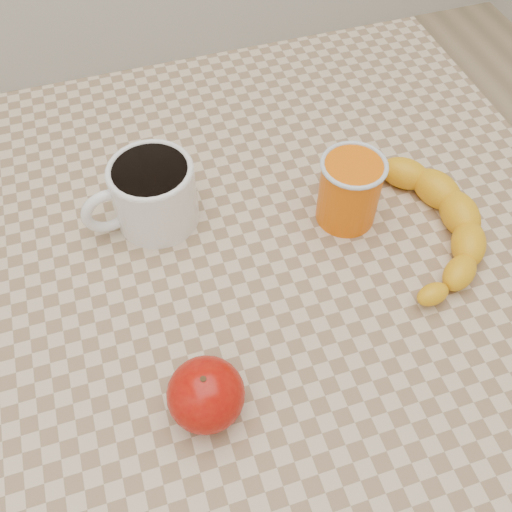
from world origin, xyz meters
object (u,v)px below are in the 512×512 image
object	(u,v)px
table	(256,307)
apple	(206,394)
orange_juice_glass	(349,190)
banana	(413,219)
coffee_mug	(152,192)

from	to	relation	value
table	apple	size ratio (longest dim) A/B	9.80
table	orange_juice_glass	bearing A→B (deg)	17.44
orange_juice_glass	banana	size ratio (longest dim) A/B	0.33
table	apple	bearing A→B (deg)	-123.15
table	orange_juice_glass	xyz separation A→B (m)	(0.12, 0.04, 0.13)
coffee_mug	apple	bearing A→B (deg)	-90.67
table	orange_juice_glass	size ratio (longest dim) A/B	9.33
table	apple	xyz separation A→B (m)	(-0.09, -0.14, 0.12)
coffee_mug	banana	distance (m)	0.30
coffee_mug	banana	bearing A→B (deg)	-21.45
banana	apple	bearing A→B (deg)	-152.33
coffee_mug	apple	world-z (taller)	coffee_mug
orange_juice_glass	banana	bearing A→B (deg)	-34.64
table	coffee_mug	world-z (taller)	coffee_mug
apple	banana	xyz separation A→B (m)	(0.28, 0.14, -0.01)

